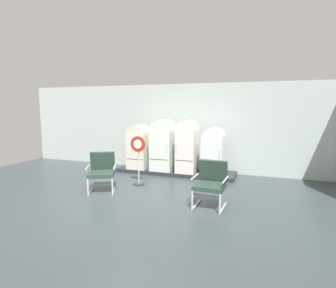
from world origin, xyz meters
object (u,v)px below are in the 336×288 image
(refrigerator_3, at_px, (213,150))
(sign_stand, at_px, (138,162))
(armchair_left, at_px, (102,170))
(refrigerator_0, at_px, (139,145))
(armchair_right, at_px, (211,182))
(refrigerator_2, at_px, (187,145))
(refrigerator_1, at_px, (163,144))

(refrigerator_3, relative_size, sign_stand, 1.04)
(sign_stand, bearing_deg, armchair_left, -127.31)
(refrigerator_0, xyz_separation_m, armchair_right, (2.81, -2.31, -0.32))
(refrigerator_0, xyz_separation_m, refrigerator_3, (2.41, 0.03, -0.01))
(refrigerator_3, height_order, armchair_right, refrigerator_3)
(refrigerator_0, xyz_separation_m, sign_stand, (0.66, -1.38, -0.24))
(refrigerator_2, height_order, sign_stand, refrigerator_2)
(refrigerator_3, bearing_deg, armchair_left, -136.87)
(armchair_left, bearing_deg, refrigerator_2, 54.48)
(armchair_left, relative_size, sign_stand, 0.73)
(refrigerator_0, distance_m, refrigerator_2, 1.62)
(refrigerator_3, distance_m, armchair_right, 2.39)
(refrigerator_1, bearing_deg, armchair_right, -49.66)
(refrigerator_2, height_order, refrigerator_3, refrigerator_2)
(refrigerator_0, distance_m, armchair_left, 2.20)
(refrigerator_0, relative_size, refrigerator_3, 1.02)
(armchair_right, bearing_deg, armchair_left, 177.40)
(refrigerator_1, xyz_separation_m, refrigerator_2, (0.79, -0.01, 0.01))
(refrigerator_3, height_order, armchair_left, refrigerator_3)
(refrigerator_0, bearing_deg, sign_stand, -64.42)
(refrigerator_0, height_order, refrigerator_2, refrigerator_2)
(refrigerator_1, height_order, armchair_left, refrigerator_1)
(refrigerator_0, xyz_separation_m, refrigerator_1, (0.82, 0.03, 0.10))
(armchair_right, xyz_separation_m, sign_stand, (-2.15, 0.93, 0.08))
(refrigerator_1, xyz_separation_m, armchair_left, (-0.78, -2.21, -0.41))
(refrigerator_2, distance_m, refrigerator_3, 0.80)
(refrigerator_3, xyz_separation_m, armchair_left, (-2.36, -2.21, -0.30))
(armchair_right, relative_size, sign_stand, 0.73)
(refrigerator_2, distance_m, armchair_left, 2.74)
(armchair_right, bearing_deg, sign_stand, 156.60)
(refrigerator_3, height_order, sign_stand, refrigerator_3)
(armchair_left, bearing_deg, sign_stand, 52.69)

